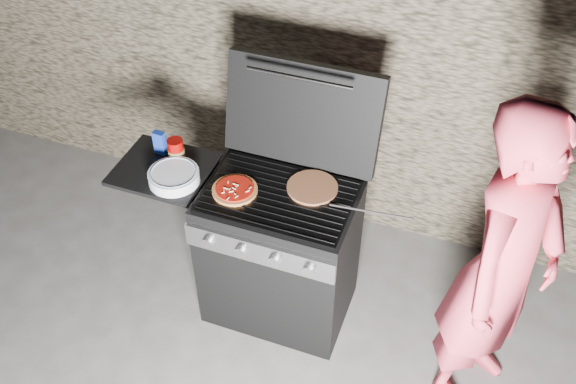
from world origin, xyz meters
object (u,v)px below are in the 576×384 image
(sauce_jar, at_px, (176,150))
(person, at_px, (503,271))
(gas_grill, at_px, (239,243))
(pizza_topped, at_px, (235,189))

(sauce_jar, relative_size, person, 0.07)
(gas_grill, relative_size, sauce_jar, 9.93)
(person, bearing_deg, sauce_jar, 108.15)
(pizza_topped, xyz_separation_m, person, (1.36, -0.07, -0.02))
(gas_grill, distance_m, sauce_jar, 0.64)
(sauce_jar, bearing_deg, gas_grill, -12.51)
(sauce_jar, distance_m, person, 1.78)
(pizza_topped, distance_m, person, 1.36)
(person, bearing_deg, pizza_topped, 111.80)
(pizza_topped, bearing_deg, person, -2.76)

